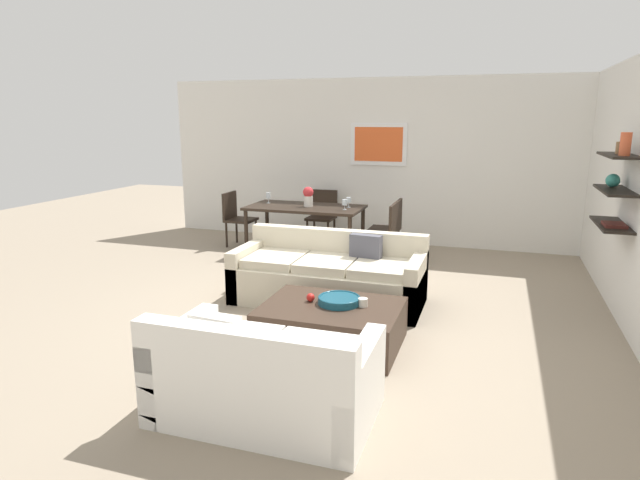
{
  "coord_description": "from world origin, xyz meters",
  "views": [
    {
      "loc": [
        1.71,
        -5.27,
        2.07
      ],
      "look_at": [
        -0.09,
        0.2,
        0.75
      ],
      "focal_mm": 30.12,
      "sensor_mm": 36.0,
      "label": 1
    }
  ],
  "objects_px": {
    "dining_chair_head": "(323,213)",
    "dining_chair_left_far": "(236,215)",
    "dining_chair_right_near": "(385,230)",
    "wine_glass_right_near": "(345,203)",
    "candle_jar": "(363,302)",
    "centerpiece_vase": "(308,196)",
    "loveseat_white": "(264,378)",
    "wine_glass_left_far": "(268,196)",
    "dining_table": "(305,211)",
    "sofa_beige": "(329,277)",
    "apple_on_coffee_table": "(311,297)",
    "coffee_table": "(331,325)",
    "dining_chair_right_far": "(390,225)",
    "wine_glass_right_far": "(349,200)",
    "decorative_bowl": "(339,300)"
  },
  "relations": [
    {
      "from": "loveseat_white",
      "to": "dining_chair_left_far",
      "type": "bearing_deg",
      "value": 118.92
    },
    {
      "from": "wine_glass_right_near",
      "to": "wine_glass_left_far",
      "type": "relative_size",
      "value": 0.9
    },
    {
      "from": "loveseat_white",
      "to": "wine_glass_right_near",
      "type": "distance_m",
      "value": 4.41
    },
    {
      "from": "decorative_bowl",
      "to": "dining_chair_right_far",
      "type": "xyz_separation_m",
      "value": [
        -0.15,
        3.25,
        0.09
      ]
    },
    {
      "from": "dining_chair_right_near",
      "to": "wine_glass_right_near",
      "type": "relative_size",
      "value": 5.83
    },
    {
      "from": "candle_jar",
      "to": "wine_glass_right_far",
      "type": "height_order",
      "value": "wine_glass_right_far"
    },
    {
      "from": "dining_chair_left_far",
      "to": "wine_glass_right_far",
      "type": "height_order",
      "value": "wine_glass_right_far"
    },
    {
      "from": "sofa_beige",
      "to": "wine_glass_right_near",
      "type": "relative_size",
      "value": 14.14
    },
    {
      "from": "wine_glass_right_far",
      "to": "wine_glass_right_near",
      "type": "distance_m",
      "value": 0.22
    },
    {
      "from": "sofa_beige",
      "to": "dining_chair_right_far",
      "type": "xyz_separation_m",
      "value": [
        0.28,
        2.18,
        0.21
      ]
    },
    {
      "from": "dining_chair_right_near",
      "to": "wine_glass_right_far",
      "type": "height_order",
      "value": "wine_glass_right_far"
    },
    {
      "from": "dining_chair_head",
      "to": "dining_chair_right_far",
      "type": "distance_m",
      "value": 1.44
    },
    {
      "from": "wine_glass_left_far",
      "to": "sofa_beige",
      "type": "bearing_deg",
      "value": -51.57
    },
    {
      "from": "loveseat_white",
      "to": "wine_glass_left_far",
      "type": "distance_m",
      "value": 4.99
    },
    {
      "from": "loveseat_white",
      "to": "wine_glass_right_far",
      "type": "height_order",
      "value": "wine_glass_right_far"
    },
    {
      "from": "wine_glass_right_far",
      "to": "wine_glass_left_far",
      "type": "xyz_separation_m",
      "value": [
        -1.31,
        0.0,
        0.01
      ]
    },
    {
      "from": "candle_jar",
      "to": "dining_chair_head",
      "type": "height_order",
      "value": "dining_chair_head"
    },
    {
      "from": "dining_chair_right_near",
      "to": "wine_glass_right_near",
      "type": "distance_m",
      "value": 0.72
    },
    {
      "from": "decorative_bowl",
      "to": "wine_glass_right_near",
      "type": "bearing_deg",
      "value": 104.77
    },
    {
      "from": "sofa_beige",
      "to": "candle_jar",
      "type": "relative_size",
      "value": 23.92
    },
    {
      "from": "dining_chair_right_near",
      "to": "centerpiece_vase",
      "type": "xyz_separation_m",
      "value": [
        -1.23,
        0.21,
        0.4
      ]
    },
    {
      "from": "apple_on_coffee_table",
      "to": "dining_table",
      "type": "height_order",
      "value": "dining_table"
    },
    {
      "from": "candle_jar",
      "to": "wine_glass_left_far",
      "type": "relative_size",
      "value": 0.53
    },
    {
      "from": "dining_chair_left_far",
      "to": "dining_chair_right_near",
      "type": "bearing_deg",
      "value": -9.05
    },
    {
      "from": "sofa_beige",
      "to": "decorative_bowl",
      "type": "distance_m",
      "value": 1.16
    },
    {
      "from": "wine_glass_left_far",
      "to": "dining_table",
      "type": "bearing_deg",
      "value": -9.69
    },
    {
      "from": "loveseat_white",
      "to": "candle_jar",
      "type": "relative_size",
      "value": 16.94
    },
    {
      "from": "dining_table",
      "to": "centerpiece_vase",
      "type": "bearing_deg",
      "value": 6.14
    },
    {
      "from": "dining_chair_head",
      "to": "dining_chair_left_far",
      "type": "bearing_deg",
      "value": -152.84
    },
    {
      "from": "candle_jar",
      "to": "centerpiece_vase",
      "type": "distance_m",
      "value": 3.48
    },
    {
      "from": "wine_glass_right_near",
      "to": "centerpiece_vase",
      "type": "relative_size",
      "value": 0.5
    },
    {
      "from": "dining_chair_right_near",
      "to": "dining_chair_left_far",
      "type": "bearing_deg",
      "value": 170.95
    },
    {
      "from": "coffee_table",
      "to": "dining_chair_left_far",
      "type": "relative_size",
      "value": 1.44
    },
    {
      "from": "dining_table",
      "to": "dining_chair_right_near",
      "type": "bearing_deg",
      "value": -9.05
    },
    {
      "from": "sofa_beige",
      "to": "dining_table",
      "type": "distance_m",
      "value": 2.25
    },
    {
      "from": "sofa_beige",
      "to": "coffee_table",
      "type": "relative_size",
      "value": 1.69
    },
    {
      "from": "sofa_beige",
      "to": "wine_glass_left_far",
      "type": "relative_size",
      "value": 12.7
    },
    {
      "from": "dining_table",
      "to": "dining_chair_right_near",
      "type": "distance_m",
      "value": 1.31
    },
    {
      "from": "dining_chair_head",
      "to": "wine_glass_left_far",
      "type": "relative_size",
      "value": 5.24
    },
    {
      "from": "loveseat_white",
      "to": "wine_glass_right_near",
      "type": "relative_size",
      "value": 10.01
    },
    {
      "from": "candle_jar",
      "to": "centerpiece_vase",
      "type": "xyz_separation_m",
      "value": [
        -1.61,
        3.05,
        0.49
      ]
    },
    {
      "from": "loveseat_white",
      "to": "dining_table",
      "type": "xyz_separation_m",
      "value": [
        -1.29,
        4.44,
        0.38
      ]
    },
    {
      "from": "coffee_table",
      "to": "decorative_bowl",
      "type": "xyz_separation_m",
      "value": [
        0.05,
        0.07,
        0.23
      ]
    },
    {
      "from": "decorative_bowl",
      "to": "wine_glass_left_far",
      "type": "bearing_deg",
      "value": 123.44
    },
    {
      "from": "sofa_beige",
      "to": "apple_on_coffee_table",
      "type": "bearing_deg",
      "value": -81.99
    },
    {
      "from": "sofa_beige",
      "to": "dining_chair_right_far",
      "type": "relative_size",
      "value": 2.42
    },
    {
      "from": "sofa_beige",
      "to": "centerpiece_vase",
      "type": "xyz_separation_m",
      "value": [
        -0.95,
        1.98,
        0.62
      ]
    },
    {
      "from": "centerpiece_vase",
      "to": "dining_table",
      "type": "bearing_deg",
      "value": -173.86
    },
    {
      "from": "wine_glass_right_far",
      "to": "wine_glass_right_near",
      "type": "bearing_deg",
      "value": -90.0
    },
    {
      "from": "candle_jar",
      "to": "wine_glass_left_far",
      "type": "xyz_separation_m",
      "value": [
        -2.31,
        3.15,
        0.45
      ]
    }
  ]
}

